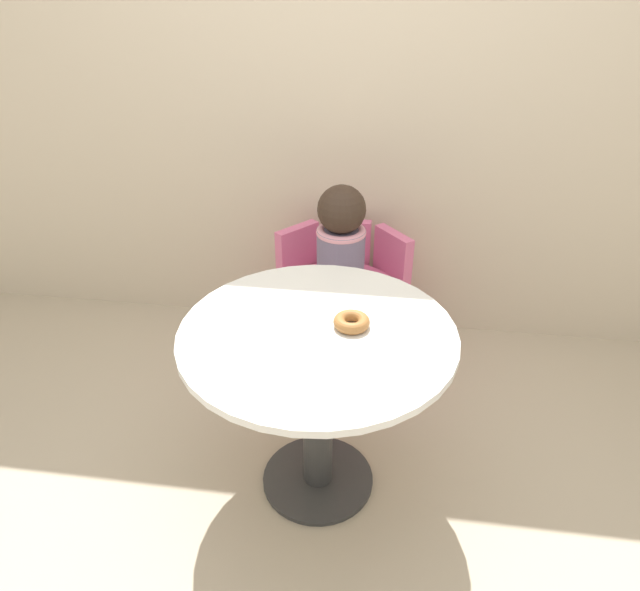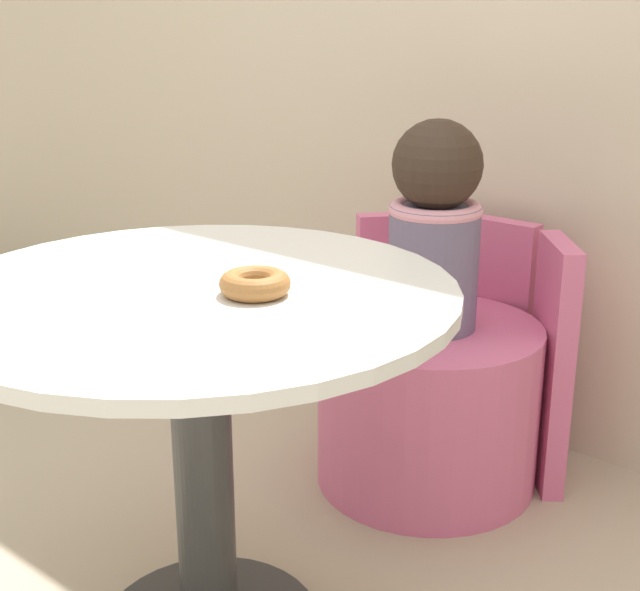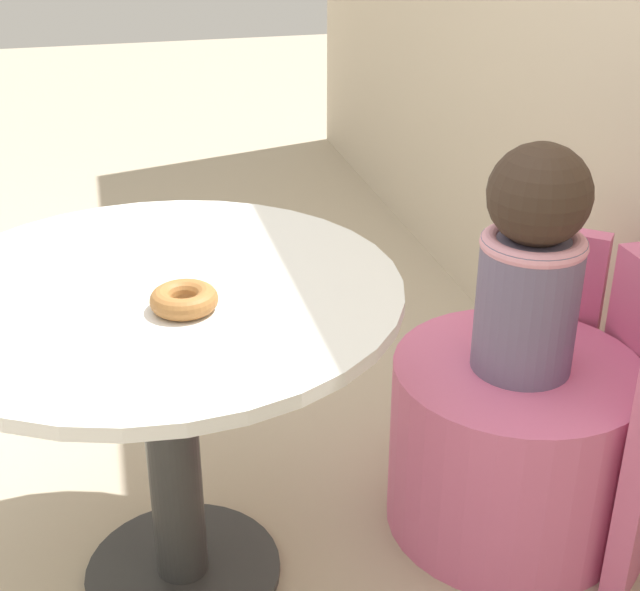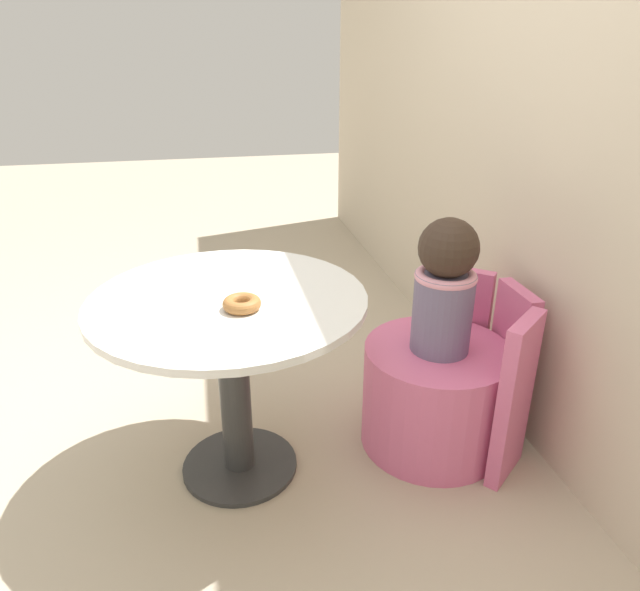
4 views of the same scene
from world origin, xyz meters
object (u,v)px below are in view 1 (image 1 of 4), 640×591
object	(u,v)px
tub_chair	(339,326)
child_figure	(341,240)
donut	(352,322)
round_table	(318,371)

from	to	relation	value
tub_chair	child_figure	world-z (taller)	child_figure
child_figure	donut	xyz separation A→B (m)	(0.11, -0.70, 0.05)
child_figure	tub_chair	bearing A→B (deg)	-100.62
donut	tub_chair	bearing A→B (deg)	98.76
tub_chair	round_table	bearing A→B (deg)	-89.68
round_table	tub_chair	distance (m)	0.80
donut	child_figure	bearing A→B (deg)	98.76
round_table	child_figure	xyz separation A→B (m)	(-0.00, 0.73, 0.13)
child_figure	donut	distance (m)	0.71
tub_chair	child_figure	size ratio (longest dim) A/B	1.10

